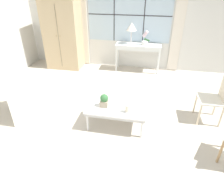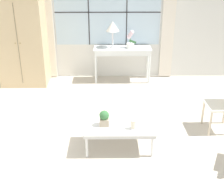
% 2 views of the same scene
% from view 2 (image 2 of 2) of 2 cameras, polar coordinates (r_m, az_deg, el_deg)
% --- Properties ---
extents(ground_plane, '(14.00, 14.00, 0.00)m').
position_cam_2_polar(ground_plane, '(4.85, -0.83, -10.75)').
color(ground_plane, '#BCB2A3').
extents(wall_back_windowed, '(7.20, 0.14, 2.80)m').
position_cam_2_polar(wall_back_windowed, '(7.10, -0.79, 13.39)').
color(wall_back_windowed, silver).
rests_on(wall_back_windowed, ground_plane).
extents(armoire, '(1.08, 0.70, 2.10)m').
position_cam_2_polar(armoire, '(7.05, -16.22, 9.49)').
color(armoire, tan).
rests_on(armoire, ground_plane).
extents(console_table, '(1.27, 0.40, 0.78)m').
position_cam_2_polar(console_table, '(7.01, 1.92, 7.26)').
color(console_table, silver).
rests_on(console_table, ground_plane).
extents(table_lamp, '(0.28, 0.28, 0.58)m').
position_cam_2_polar(table_lamp, '(6.89, 0.12, 11.73)').
color(table_lamp, silver).
rests_on(table_lamp, console_table).
extents(potted_orchid, '(0.22, 0.17, 0.39)m').
position_cam_2_polar(potted_orchid, '(6.94, 3.38, 9.27)').
color(potted_orchid, white).
rests_on(potted_orchid, console_table).
extents(armchair_upholstered, '(1.27, 1.26, 0.78)m').
position_cam_2_polar(armchair_upholstered, '(5.18, -18.94, -6.15)').
color(armchair_upholstered, silver).
rests_on(armchair_upholstered, ground_plane).
extents(coffee_table, '(1.06, 0.57, 0.40)m').
position_cam_2_polar(coffee_table, '(4.73, 1.33, -6.59)').
color(coffee_table, silver).
rests_on(coffee_table, ground_plane).
extents(potted_plant_small, '(0.15, 0.15, 0.24)m').
position_cam_2_polar(potted_plant_small, '(4.64, -1.43, -4.88)').
color(potted_plant_small, tan).
rests_on(potted_plant_small, coffee_table).
extents(pillar_candle, '(0.12, 0.12, 0.16)m').
position_cam_2_polar(pillar_candle, '(4.59, 3.92, -6.08)').
color(pillar_candle, silver).
rests_on(pillar_candle, coffee_table).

